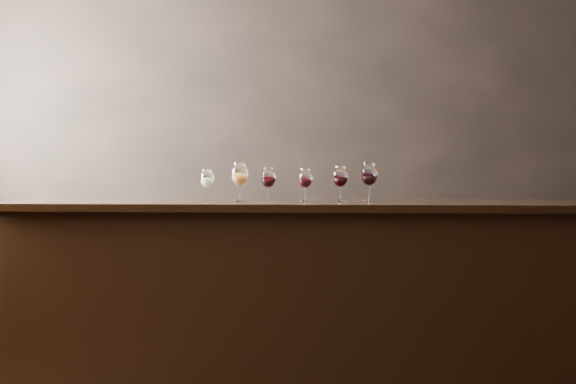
# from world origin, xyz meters

# --- Properties ---
(room_shell) EXTENTS (5.02, 4.52, 2.81)m
(room_shell) POSITION_xyz_m (-0.23, 0.11, 1.81)
(room_shell) COLOR black
(room_shell) RESTS_ON ground
(bar_counter) EXTENTS (2.96, 0.66, 1.03)m
(bar_counter) POSITION_xyz_m (0.04, 1.04, 0.52)
(bar_counter) COLOR black
(bar_counter) RESTS_ON ground
(bar_top) EXTENTS (3.06, 0.73, 0.04)m
(bar_top) POSITION_xyz_m (0.04, 1.04, 1.05)
(bar_top) COLOR black
(bar_top) RESTS_ON bar_counter
(back_bar_shelf) EXTENTS (2.52, 0.40, 0.91)m
(back_bar_shelf) POSITION_xyz_m (-0.53, 2.03, 0.45)
(back_bar_shelf) COLOR black
(back_bar_shelf) RESTS_ON ground
(glass_white) EXTENTS (0.07, 0.07, 0.17)m
(glass_white) POSITION_xyz_m (-0.41, 1.06, 1.19)
(glass_white) COLOR white
(glass_white) RESTS_ON bar_top
(glass_amber) EXTENTS (0.09, 0.09, 0.21)m
(glass_amber) POSITION_xyz_m (-0.23, 1.01, 1.21)
(glass_amber) COLOR white
(glass_amber) RESTS_ON bar_top
(glass_red_a) EXTENTS (0.08, 0.08, 0.18)m
(glass_red_a) POSITION_xyz_m (-0.07, 1.00, 1.20)
(glass_red_a) COLOR white
(glass_red_a) RESTS_ON bar_top
(glass_red_b) EXTENTS (0.08, 0.08, 0.18)m
(glass_red_b) POSITION_xyz_m (0.12, 1.08, 1.19)
(glass_red_b) COLOR white
(glass_red_b) RESTS_ON bar_top
(glass_red_c) EXTENTS (0.08, 0.08, 0.19)m
(glass_red_c) POSITION_xyz_m (0.31, 1.06, 1.20)
(glass_red_c) COLOR white
(glass_red_c) RESTS_ON bar_top
(glass_red_d) EXTENTS (0.09, 0.09, 0.21)m
(glass_red_d) POSITION_xyz_m (0.47, 1.08, 1.21)
(glass_red_d) COLOR white
(glass_red_d) RESTS_ON bar_top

